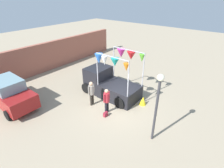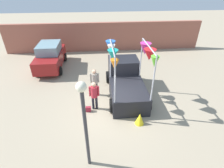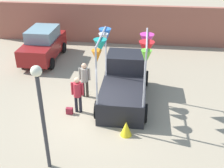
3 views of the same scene
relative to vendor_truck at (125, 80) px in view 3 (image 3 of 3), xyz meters
The scene contains 9 objects.
ground_plane 1.88m from the vendor_truck, 120.42° to the right, with size 60.00×60.00×0.00m, color gray.
vendor_truck is the anchor object (origin of this frame).
parked_car 6.46m from the vendor_truck, 142.70° to the left, with size 1.88×4.00×1.88m.
person_customer 2.30m from the vendor_truck, 143.04° to the right, with size 0.53×0.34×1.63m.
person_vendor 1.81m from the vendor_truck, behind, with size 0.53×0.34×1.69m.
handbag 2.81m from the vendor_truck, 144.11° to the right, with size 0.28×0.16×0.28m, color maroon.
street_lamp 5.26m from the vendor_truck, 114.28° to the right, with size 0.32×0.32×3.62m.
brick_boundary_wall 7.36m from the vendor_truck, 96.46° to the left, with size 18.00×0.36×2.60m, color #9E5947.
folded_kite_bundle_sunflower 2.80m from the vendor_truck, 83.97° to the right, with size 0.44×0.44×0.60m, color yellow.
Camera 3 is at (1.61, -9.72, 6.76)m, focal length 45.00 mm.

